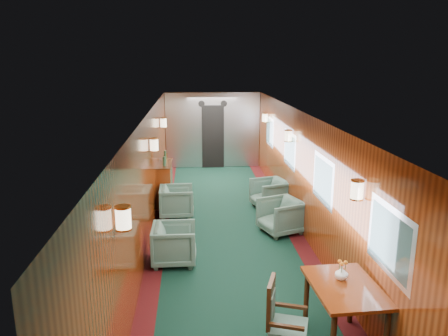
{
  "coord_description": "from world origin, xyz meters",
  "views": [
    {
      "loc": [
        -0.67,
        -7.84,
        3.4
      ],
      "look_at": [
        0.0,
        1.14,
        1.15
      ],
      "focal_mm": 35.0,
      "sensor_mm": 36.0,
      "label": 1
    }
  ],
  "objects_px": {
    "dining_table": "(345,296)",
    "armchair_left_far": "(177,201)",
    "armchair_left_near": "(174,244)",
    "armchair_right_far": "(269,194)",
    "armchair_right_near": "(281,216)",
    "side_chair": "(281,317)",
    "credenza": "(165,183)"
  },
  "relations": [
    {
      "from": "dining_table",
      "to": "side_chair",
      "type": "xyz_separation_m",
      "value": [
        -0.79,
        -0.15,
        -0.15
      ]
    },
    {
      "from": "credenza",
      "to": "armchair_left_far",
      "type": "distance_m",
      "value": 1.02
    },
    {
      "from": "credenza",
      "to": "armchair_right_near",
      "type": "bearing_deg",
      "value": -40.54
    },
    {
      "from": "credenza",
      "to": "armchair_left_far",
      "type": "xyz_separation_m",
      "value": [
        0.31,
        -0.96,
        -0.17
      ]
    },
    {
      "from": "side_chair",
      "to": "credenza",
      "type": "relative_size",
      "value": 0.78
    },
    {
      "from": "armchair_left_near",
      "to": "armchair_right_near",
      "type": "height_order",
      "value": "armchair_right_near"
    },
    {
      "from": "side_chair",
      "to": "credenza",
      "type": "bearing_deg",
      "value": 124.46
    },
    {
      "from": "dining_table",
      "to": "armchair_left_near",
      "type": "height_order",
      "value": "dining_table"
    },
    {
      "from": "side_chair",
      "to": "dining_table",
      "type": "bearing_deg",
      "value": 29.64
    },
    {
      "from": "armchair_right_near",
      "to": "armchair_right_far",
      "type": "xyz_separation_m",
      "value": [
        0.04,
        1.49,
        -0.0
      ]
    },
    {
      "from": "credenza",
      "to": "dining_table",
      "type": "bearing_deg",
      "value": -66.78
    },
    {
      "from": "armchair_left_near",
      "to": "credenza",
      "type": "bearing_deg",
      "value": 6.33
    },
    {
      "from": "side_chair",
      "to": "armchair_left_far",
      "type": "height_order",
      "value": "side_chair"
    },
    {
      "from": "armchair_left_far",
      "to": "armchair_right_far",
      "type": "distance_m",
      "value": 2.18
    },
    {
      "from": "armchair_left_near",
      "to": "armchair_right_far",
      "type": "distance_m",
      "value": 3.41
    },
    {
      "from": "side_chair",
      "to": "armchair_right_near",
      "type": "height_order",
      "value": "side_chair"
    },
    {
      "from": "side_chair",
      "to": "armchair_left_near",
      "type": "distance_m",
      "value": 2.9
    },
    {
      "from": "armchair_left_near",
      "to": "armchair_right_near",
      "type": "bearing_deg",
      "value": -59.82
    },
    {
      "from": "dining_table",
      "to": "armchair_left_far",
      "type": "height_order",
      "value": "dining_table"
    },
    {
      "from": "credenza",
      "to": "armchair_right_near",
      "type": "xyz_separation_m",
      "value": [
        2.41,
        -2.06,
        -0.16
      ]
    },
    {
      "from": "side_chair",
      "to": "credenza",
      "type": "xyz_separation_m",
      "value": [
        -1.64,
        5.83,
        -0.03
      ]
    },
    {
      "from": "credenza",
      "to": "armchair_left_near",
      "type": "bearing_deg",
      "value": -84.1
    },
    {
      "from": "armchair_right_far",
      "to": "armchair_left_near",
      "type": "bearing_deg",
      "value": -54.83
    },
    {
      "from": "armchair_right_near",
      "to": "armchair_right_far",
      "type": "height_order",
      "value": "armchair_right_near"
    },
    {
      "from": "armchair_right_near",
      "to": "credenza",
      "type": "bearing_deg",
      "value": -151.06
    },
    {
      "from": "credenza",
      "to": "armchair_left_far",
      "type": "bearing_deg",
      "value": -72.07
    },
    {
      "from": "armchair_left_far",
      "to": "armchair_left_near",
      "type": "bearing_deg",
      "value": 179.09
    },
    {
      "from": "armchair_left_near",
      "to": "armchair_right_far",
      "type": "bearing_deg",
      "value": -37.91
    },
    {
      "from": "dining_table",
      "to": "credenza",
      "type": "height_order",
      "value": "credenza"
    },
    {
      "from": "dining_table",
      "to": "armchair_right_near",
      "type": "distance_m",
      "value": 3.63
    },
    {
      "from": "dining_table",
      "to": "armchair_left_far",
      "type": "distance_m",
      "value": 5.19
    },
    {
      "from": "armchair_left_near",
      "to": "armchair_right_far",
      "type": "xyz_separation_m",
      "value": [
        2.12,
        2.68,
        0.0
      ]
    }
  ]
}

